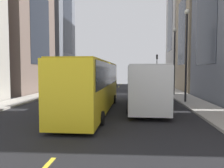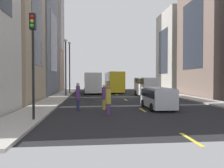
{
  "view_description": "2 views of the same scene",
  "coord_description": "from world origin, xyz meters",
  "px_view_note": "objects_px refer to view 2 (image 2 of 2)",
  "views": [
    {
      "loc": [
        -2.66,
        26.92,
        2.95
      ],
      "look_at": [
        -0.19,
        1.87,
        1.4
      ],
      "focal_mm": 34.69,
      "sensor_mm": 36.0,
      "label": 1
    },
    {
      "loc": [
        -4.08,
        -29.58,
        2.49
      ],
      "look_at": [
        -1.1,
        0.62,
        1.71
      ],
      "focal_mm": 35.54,
      "sensor_mm": 36.0,
      "label": 2
    }
  ],
  "objects_px": {
    "pedestrian_waiting_curb": "(78,95)",
    "pedestrian_crossing_mid": "(104,96)",
    "city_bus_white": "(93,81)",
    "pedestrian_walking_far": "(108,100)",
    "streetcar_yellow": "(114,80)",
    "delivery_van_white": "(146,85)",
    "traffic_light_near_corner": "(33,46)",
    "car_silver_0": "(158,96)"
  },
  "relations": [
    {
      "from": "streetcar_yellow",
      "to": "car_silver_0",
      "type": "height_order",
      "value": "streetcar_yellow"
    },
    {
      "from": "car_silver_0",
      "to": "pedestrian_waiting_curb",
      "type": "distance_m",
      "value": 6.44
    },
    {
      "from": "car_silver_0",
      "to": "pedestrian_walking_far",
      "type": "xyz_separation_m",
      "value": [
        -4.27,
        -2.78,
        0.04
      ]
    },
    {
      "from": "car_silver_0",
      "to": "pedestrian_crossing_mid",
      "type": "xyz_separation_m",
      "value": [
        -4.41,
        -0.25,
        0.06
      ]
    },
    {
      "from": "delivery_van_white",
      "to": "traffic_light_near_corner",
      "type": "height_order",
      "value": "traffic_light_near_corner"
    },
    {
      "from": "city_bus_white",
      "to": "pedestrian_walking_far",
      "type": "xyz_separation_m",
      "value": [
        0.77,
        -23.64,
        -0.96
      ]
    },
    {
      "from": "delivery_van_white",
      "to": "traffic_light_near_corner",
      "type": "relative_size",
      "value": 1.02
    },
    {
      "from": "city_bus_white",
      "to": "pedestrian_waiting_curb",
      "type": "xyz_separation_m",
      "value": [
        -1.38,
        -21.3,
        -0.83
      ]
    },
    {
      "from": "car_silver_0",
      "to": "city_bus_white",
      "type": "bearing_deg",
      "value": 103.59
    },
    {
      "from": "streetcar_yellow",
      "to": "pedestrian_walking_far",
      "type": "bearing_deg",
      "value": -96.8
    },
    {
      "from": "pedestrian_waiting_curb",
      "to": "traffic_light_near_corner",
      "type": "relative_size",
      "value": 0.36
    },
    {
      "from": "streetcar_yellow",
      "to": "pedestrian_crossing_mid",
      "type": "height_order",
      "value": "streetcar_yellow"
    },
    {
      "from": "pedestrian_waiting_curb",
      "to": "pedestrian_crossing_mid",
      "type": "height_order",
      "value": "pedestrian_waiting_curb"
    },
    {
      "from": "pedestrian_walking_far",
      "to": "traffic_light_near_corner",
      "type": "xyz_separation_m",
      "value": [
        -4.43,
        -1.93,
        3.25
      ]
    },
    {
      "from": "pedestrian_walking_far",
      "to": "traffic_light_near_corner",
      "type": "height_order",
      "value": "traffic_light_near_corner"
    },
    {
      "from": "city_bus_white",
      "to": "pedestrian_waiting_curb",
      "type": "relative_size",
      "value": 5.25
    },
    {
      "from": "traffic_light_near_corner",
      "to": "car_silver_0",
      "type": "bearing_deg",
      "value": 28.47
    },
    {
      "from": "pedestrian_waiting_curb",
      "to": "pedestrian_crossing_mid",
      "type": "relative_size",
      "value": 1.08
    },
    {
      "from": "streetcar_yellow",
      "to": "pedestrian_waiting_curb",
      "type": "bearing_deg",
      "value": -102.46
    },
    {
      "from": "pedestrian_waiting_curb",
      "to": "streetcar_yellow",
      "type": "bearing_deg",
      "value": 53.0
    },
    {
      "from": "streetcar_yellow",
      "to": "car_silver_0",
      "type": "relative_size",
      "value": 2.78
    },
    {
      "from": "delivery_van_white",
      "to": "pedestrian_waiting_curb",
      "type": "height_order",
      "value": "delivery_van_white"
    },
    {
      "from": "streetcar_yellow",
      "to": "pedestrian_waiting_curb",
      "type": "relative_size",
      "value": 5.85
    },
    {
      "from": "pedestrian_walking_far",
      "to": "pedestrian_waiting_curb",
      "type": "distance_m",
      "value": 3.18
    },
    {
      "from": "pedestrian_walking_far",
      "to": "traffic_light_near_corner",
      "type": "relative_size",
      "value": 0.33
    },
    {
      "from": "streetcar_yellow",
      "to": "pedestrian_crossing_mid",
      "type": "relative_size",
      "value": 6.31
    },
    {
      "from": "pedestrian_walking_far",
      "to": "pedestrian_crossing_mid",
      "type": "xyz_separation_m",
      "value": [
        -0.14,
        2.53,
        0.02
      ]
    },
    {
      "from": "streetcar_yellow",
      "to": "pedestrian_walking_far",
      "type": "xyz_separation_m",
      "value": [
        -3.13,
        -26.23,
        -1.07
      ]
    },
    {
      "from": "city_bus_white",
      "to": "pedestrian_walking_far",
      "type": "relative_size",
      "value": 5.69
    },
    {
      "from": "delivery_van_white",
      "to": "pedestrian_crossing_mid",
      "type": "relative_size",
      "value": 3.04
    },
    {
      "from": "delivery_van_white",
      "to": "pedestrian_walking_far",
      "type": "height_order",
      "value": "delivery_van_white"
    },
    {
      "from": "delivery_van_white",
      "to": "pedestrian_walking_far",
      "type": "bearing_deg",
      "value": -113.19
    },
    {
      "from": "streetcar_yellow",
      "to": "delivery_van_white",
      "type": "xyz_separation_m",
      "value": [
        3.3,
        -11.23,
        -0.61
      ]
    },
    {
      "from": "streetcar_yellow",
      "to": "delivery_van_white",
      "type": "distance_m",
      "value": 11.72
    },
    {
      "from": "car_silver_0",
      "to": "pedestrian_walking_far",
      "type": "distance_m",
      "value": 5.1
    },
    {
      "from": "pedestrian_waiting_curb",
      "to": "delivery_van_white",
      "type": "bearing_deg",
      "value": 31.34
    },
    {
      "from": "city_bus_white",
      "to": "delivery_van_white",
      "type": "height_order",
      "value": "city_bus_white"
    },
    {
      "from": "pedestrian_walking_far",
      "to": "pedestrian_crossing_mid",
      "type": "height_order",
      "value": "pedestrian_crossing_mid"
    },
    {
      "from": "delivery_van_white",
      "to": "car_silver_0",
      "type": "distance_m",
      "value": 12.42
    },
    {
      "from": "pedestrian_walking_far",
      "to": "pedestrian_waiting_curb",
      "type": "bearing_deg",
      "value": -153.98
    },
    {
      "from": "car_silver_0",
      "to": "pedestrian_crossing_mid",
      "type": "relative_size",
      "value": 2.27
    },
    {
      "from": "car_silver_0",
      "to": "pedestrian_waiting_curb",
      "type": "relative_size",
      "value": 2.11
    }
  ]
}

